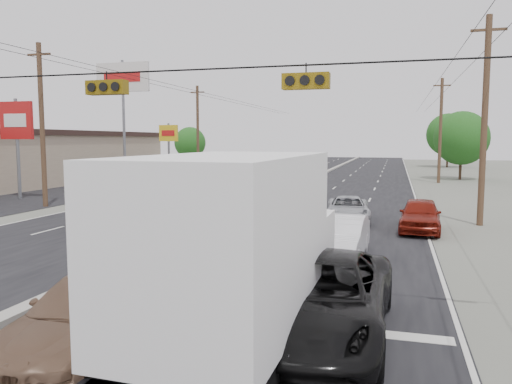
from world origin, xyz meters
TOP-DOWN VIEW (x-y plane):
  - ground at (0.00, 0.00)m, footprint 200.00×200.00m
  - road_surface at (0.00, 30.00)m, footprint 20.00×160.00m
  - center_median at (0.00, 30.00)m, footprint 0.50×160.00m
  - parking_lot at (-17.00, 25.00)m, footprint 10.00×42.00m
  - utility_pole_left_b at (-12.50, 15.00)m, footprint 1.60×0.30m
  - utility_pole_left_c at (-12.50, 40.00)m, footprint 1.60×0.30m
  - utility_pole_right_b at (12.50, 15.00)m, footprint 1.60×0.30m
  - utility_pole_right_c at (12.50, 40.00)m, footprint 1.60×0.30m
  - traffic_signals at (1.40, 0.00)m, footprint 25.00×0.30m
  - pole_sign_mid at (-17.00, 18.00)m, footprint 2.60×0.25m
  - pole_sign_billboard at (-14.50, 28.00)m, footprint 5.00×0.25m
  - pole_sign_far at (-16.00, 40.00)m, footprint 2.20×0.25m
  - tree_left_far at (-22.00, 60.00)m, footprint 4.80×4.80m
  - tree_right_mid at (15.00, 45.00)m, footprint 5.60×5.60m
  - tree_right_far at (16.00, 70.00)m, footprint 6.40×6.40m
  - box_truck at (5.56, -1.93)m, footprint 2.91×7.73m
  - tan_sedan at (3.00, -2.88)m, footprint 2.26×5.50m
  - red_sedan at (1.40, 5.41)m, footprint 1.39×3.82m
  - black_suv at (7.00, -0.99)m, footprint 2.94×6.20m
  - queue_car_a at (1.40, 9.90)m, footprint 2.01×4.30m
  - queue_car_b at (6.70, 6.16)m, footprint 1.76×4.56m
  - queue_car_c at (6.19, 14.25)m, footprint 2.58×4.79m
  - queue_car_e at (9.60, 12.49)m, footprint 2.00×4.48m
  - oncoming_near at (-5.09, 11.34)m, footprint 2.38×5.20m
  - oncoming_far at (-1.40, 22.59)m, footprint 3.02×5.48m

SIDE VIEW (x-z plane):
  - ground at x=0.00m, z-range 0.00..0.00m
  - road_surface at x=0.00m, z-range -0.01..0.01m
  - parking_lot at x=-17.00m, z-range -0.01..0.01m
  - center_median at x=0.00m, z-range 0.00..0.20m
  - red_sedan at x=1.40m, z-range 0.00..1.25m
  - queue_car_c at x=6.19m, z-range 0.00..1.28m
  - queue_car_a at x=1.40m, z-range 0.00..1.43m
  - oncoming_far at x=-1.40m, z-range 0.00..1.45m
  - oncoming_near at x=-5.09m, z-range 0.00..1.47m
  - queue_car_b at x=6.70m, z-range 0.00..1.48m
  - queue_car_e at x=9.60m, z-range 0.00..1.49m
  - tan_sedan at x=3.00m, z-range 0.00..1.59m
  - black_suv at x=7.00m, z-range 0.00..1.71m
  - box_truck at x=5.56m, z-range 0.05..3.93m
  - tree_left_far at x=-22.00m, z-range 0.66..6.78m
  - tree_right_mid at x=15.00m, z-range 0.77..7.91m
  - pole_sign_far at x=-16.00m, z-range 1.41..7.41m
  - tree_right_far at x=16.00m, z-range 0.88..9.04m
  - utility_pole_left_b at x=-12.50m, z-range 0.11..10.11m
  - utility_pole_left_c at x=-12.50m, z-range 0.11..10.11m
  - utility_pole_right_b at x=12.50m, z-range 0.11..10.11m
  - utility_pole_right_c at x=12.50m, z-range 0.11..10.11m
  - pole_sign_mid at x=-17.00m, z-range 1.61..8.61m
  - traffic_signals at x=1.40m, z-range 5.22..5.77m
  - pole_sign_billboard at x=-14.50m, z-range 3.37..14.37m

